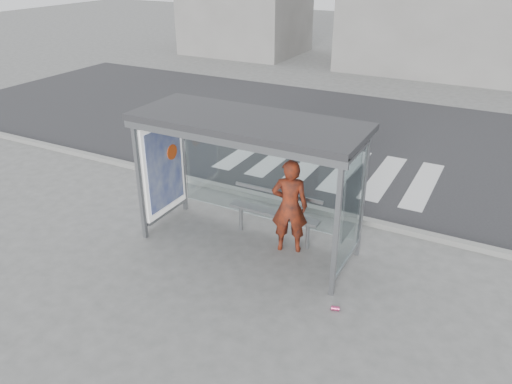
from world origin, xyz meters
The scene contains 9 objects.
ground centered at (0.00, 0.00, 0.00)m, with size 80.00×80.00×0.00m, color #62615F.
road centered at (0.00, 7.00, 0.00)m, with size 30.00×10.00×0.01m, color #29292C.
curb centered at (0.00, 1.95, 0.06)m, with size 30.00×0.18×0.12m, color gray.
crosswalk centered at (0.00, 4.50, 0.00)m, with size 5.55×3.00×0.00m.
bus_shelter centered at (-0.37, 0.06, 1.98)m, with size 4.25×1.65×2.62m.
building_center centered at (0.00, 18.00, 2.50)m, with size 8.00×5.00×5.00m, color gray.
person centered at (0.76, 0.26, 0.94)m, with size 0.69×0.45×1.89m, color #C84612.
bench centered at (0.32, 0.50, 0.58)m, with size 1.91×0.33×0.99m.
soda_can centered at (2.20, -1.06, 0.04)m, with size 0.07×0.07×0.14m, color #E4437E.
Camera 1 is at (4.08, -7.36, 5.30)m, focal length 35.00 mm.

